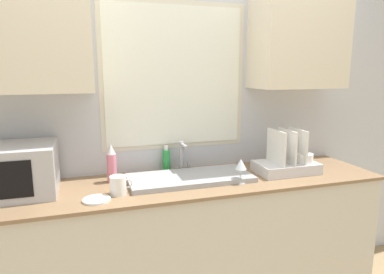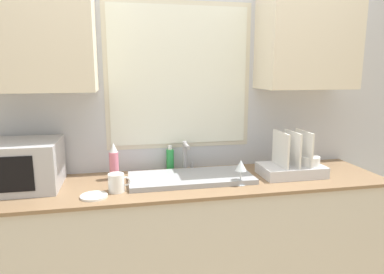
# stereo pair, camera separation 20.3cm
# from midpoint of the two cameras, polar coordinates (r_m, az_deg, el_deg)

# --- Properties ---
(countertop) EXTENTS (2.49, 0.61, 0.90)m
(countertop) POSITION_cam_midpoint_polar(r_m,az_deg,el_deg) (2.31, 1.95, -17.97)
(countertop) COLOR beige
(countertop) RESTS_ON ground_plane
(wall_back) EXTENTS (6.00, 0.38, 2.60)m
(wall_back) POSITION_cam_midpoint_polar(r_m,az_deg,el_deg) (2.30, 0.47, 6.84)
(wall_back) COLOR silver
(wall_back) RESTS_ON ground_plane
(sink_basin) EXTENTS (0.76, 0.33, 0.03)m
(sink_basin) POSITION_cam_midpoint_polar(r_m,az_deg,el_deg) (2.13, 2.54, -6.84)
(sink_basin) COLOR #9EA0A5
(sink_basin) RESTS_ON countertop
(faucet) EXTENTS (0.08, 0.14, 0.20)m
(faucet) POSITION_cam_midpoint_polar(r_m,az_deg,el_deg) (2.27, 1.58, -2.99)
(faucet) COLOR #99999E
(faucet) RESTS_ON countertop
(microwave) EXTENTS (0.41, 0.39, 0.27)m
(microwave) POSITION_cam_midpoint_polar(r_m,az_deg,el_deg) (2.15, -23.99, -4.29)
(microwave) COLOR #B2B2B7
(microwave) RESTS_ON countertop
(dish_rack) EXTENTS (0.40, 0.25, 0.29)m
(dish_rack) POSITION_cam_midpoint_polar(r_m,az_deg,el_deg) (2.33, 18.91, -4.53)
(dish_rack) COLOR silver
(dish_rack) RESTS_ON countertop
(spray_bottle) EXTENTS (0.06, 0.06, 0.23)m
(spray_bottle) POSITION_cam_midpoint_polar(r_m,az_deg,el_deg) (2.16, -10.28, -4.10)
(spray_bottle) COLOR #D8728C
(spray_bottle) RESTS_ON countertop
(soap_bottle) EXTENTS (0.05, 0.05, 0.18)m
(soap_bottle) POSITION_cam_midpoint_polar(r_m,az_deg,el_deg) (2.32, -1.17, -3.76)
(soap_bottle) COLOR #268C3F
(soap_bottle) RESTS_ON countertop
(mug_near_sink) EXTENTS (0.12, 0.09, 0.10)m
(mug_near_sink) POSITION_cam_midpoint_polar(r_m,az_deg,el_deg) (1.95, -9.55, -7.57)
(mug_near_sink) COLOR white
(mug_near_sink) RESTS_ON countertop
(wine_glass) EXTENTS (0.07, 0.07, 0.15)m
(wine_glass) POSITION_cam_midpoint_polar(r_m,az_deg,el_deg) (2.06, 10.98, -4.89)
(wine_glass) COLOR silver
(wine_glass) RESTS_ON countertop
(small_plate) EXTENTS (0.14, 0.14, 0.01)m
(small_plate) POSITION_cam_midpoint_polar(r_m,az_deg,el_deg) (1.91, -13.10, -9.64)
(small_plate) COLOR white
(small_plate) RESTS_ON countertop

